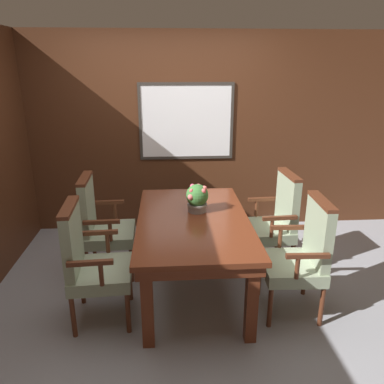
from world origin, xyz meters
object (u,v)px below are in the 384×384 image
chair_right_near (302,253)px  chair_left_far (101,223)px  chair_left_near (90,260)px  chair_right_far (275,219)px  dining_table (193,228)px  potted_plant (197,198)px

chair_right_near → chair_left_far: size_ratio=1.00×
chair_left_near → chair_right_far: 1.90m
chair_left_far → chair_right_near: bearing=-115.0°
dining_table → potted_plant: potted_plant is taller
chair_right_far → potted_plant: chair_right_far is taller
chair_right_near → chair_left_near: same height
dining_table → chair_left_near: 0.95m
chair_right_far → chair_left_far: 1.78m
chair_left_near → chair_left_far: 0.76m
chair_left_near → chair_left_far: size_ratio=1.00×
chair_right_near → chair_right_far: (-0.02, 0.75, 0.00)m
chair_right_near → chair_right_far: same height
chair_right_near → chair_left_near: size_ratio=1.00×
dining_table → chair_right_far: bearing=23.5°
chair_right_near → chair_right_far: size_ratio=1.00×
chair_right_far → chair_left_far: size_ratio=1.00×
chair_right_near → potted_plant: size_ratio=3.91×
chair_right_near → chair_left_far: 1.95m
dining_table → chair_right_far: chair_right_far is taller
potted_plant → chair_left_far: bearing=166.7°
chair_right_near → chair_right_far: bearing=-176.0°
chair_right_near → potted_plant: (-0.85, 0.54, 0.33)m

